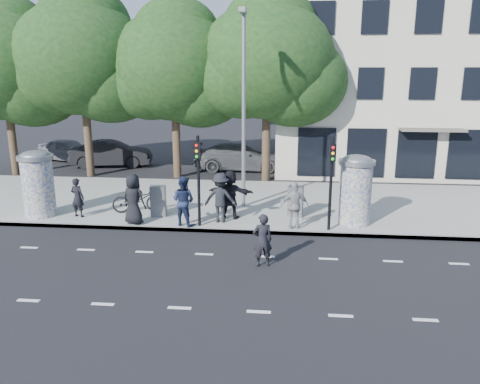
# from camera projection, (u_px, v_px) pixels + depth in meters

# --- Properties ---
(ground) EXTENTS (120.00, 120.00, 0.00)m
(ground) POSITION_uv_depth(u_px,v_px,m) (196.00, 272.00, 13.89)
(ground) COLOR black
(ground) RESTS_ON ground
(sidewalk) EXTENTS (40.00, 8.00, 0.15)m
(sidewalk) POSITION_uv_depth(u_px,v_px,m) (227.00, 202.00, 21.10)
(sidewalk) COLOR gray
(sidewalk) RESTS_ON ground
(curb) EXTENTS (40.00, 0.10, 0.16)m
(curb) POSITION_uv_depth(u_px,v_px,m) (214.00, 231.00, 17.29)
(curb) COLOR slate
(curb) RESTS_ON ground
(lane_dash_near) EXTENTS (32.00, 0.12, 0.01)m
(lane_dash_near) POSITION_uv_depth(u_px,v_px,m) (180.00, 308.00, 11.76)
(lane_dash_near) COLOR silver
(lane_dash_near) RESTS_ON ground
(lane_dash_far) EXTENTS (32.00, 0.12, 0.01)m
(lane_dash_far) POSITION_uv_depth(u_px,v_px,m) (204.00, 254.00, 15.23)
(lane_dash_far) COLOR silver
(lane_dash_far) RESTS_ON ground
(ad_column_left) EXTENTS (1.36, 1.36, 2.65)m
(ad_column_left) POSITION_uv_depth(u_px,v_px,m) (38.00, 182.00, 18.53)
(ad_column_left) COLOR beige
(ad_column_left) RESTS_ON sidewalk
(ad_column_right) EXTENTS (1.36, 1.36, 2.65)m
(ad_column_right) POSITION_uv_depth(u_px,v_px,m) (355.00, 188.00, 17.54)
(ad_column_right) COLOR beige
(ad_column_right) RESTS_ON sidewalk
(traffic_pole_near) EXTENTS (0.22, 0.31, 3.40)m
(traffic_pole_near) POSITION_uv_depth(u_px,v_px,m) (198.00, 172.00, 17.04)
(traffic_pole_near) COLOR black
(traffic_pole_near) RESTS_ON sidewalk
(traffic_pole_far) EXTENTS (0.22, 0.31, 3.40)m
(traffic_pole_far) POSITION_uv_depth(u_px,v_px,m) (331.00, 175.00, 16.58)
(traffic_pole_far) COLOR black
(traffic_pole_far) RESTS_ON sidewalk
(street_lamp) EXTENTS (0.25, 0.93, 8.00)m
(street_lamp) POSITION_uv_depth(u_px,v_px,m) (244.00, 97.00, 19.01)
(street_lamp) COLOR slate
(street_lamp) RESTS_ON sidewalk
(tree_far_left) EXTENTS (7.20, 7.20, 9.26)m
(tree_far_left) POSITION_uv_depth(u_px,v_px,m) (3.00, 64.00, 25.64)
(tree_far_left) COLOR #38281C
(tree_far_left) RESTS_ON ground
(tree_mid_left) EXTENTS (7.20, 7.20, 9.57)m
(tree_mid_left) POSITION_uv_depth(u_px,v_px,m) (82.00, 58.00, 25.13)
(tree_mid_left) COLOR #38281C
(tree_mid_left) RESTS_ON ground
(tree_near_left) EXTENTS (6.80, 6.80, 8.97)m
(tree_near_left) POSITION_uv_depth(u_px,v_px,m) (174.00, 66.00, 24.95)
(tree_near_left) COLOR #38281C
(tree_near_left) RESTS_ON ground
(tree_center) EXTENTS (7.00, 7.00, 9.30)m
(tree_center) POSITION_uv_depth(u_px,v_px,m) (267.00, 61.00, 24.03)
(tree_center) COLOR #38281C
(tree_center) RESTS_ON ground
(building) EXTENTS (20.30, 15.85, 12.00)m
(building) POSITION_uv_depth(u_px,v_px,m) (433.00, 68.00, 30.51)
(building) COLOR #BAB39B
(building) RESTS_ON ground
(ped_a) EXTENTS (1.07, 0.85, 1.92)m
(ped_a) POSITION_uv_depth(u_px,v_px,m) (134.00, 199.00, 17.62)
(ped_a) COLOR black
(ped_a) RESTS_ON sidewalk
(ped_b) EXTENTS (0.65, 0.50, 1.58)m
(ped_b) POSITION_uv_depth(u_px,v_px,m) (78.00, 197.00, 18.53)
(ped_b) COLOR black
(ped_b) RESTS_ON sidewalk
(ped_c) EXTENTS (1.10, 0.98, 1.88)m
(ped_c) POSITION_uv_depth(u_px,v_px,m) (183.00, 201.00, 17.47)
(ped_c) COLOR #192340
(ped_c) RESTS_ON sidewalk
(ped_d) EXTENTS (1.24, 0.73, 1.90)m
(ped_d) POSITION_uv_depth(u_px,v_px,m) (220.00, 198.00, 17.86)
(ped_d) COLOR black
(ped_d) RESTS_ON sidewalk
(ped_e) EXTENTS (1.12, 0.76, 1.76)m
(ped_e) POSITION_uv_depth(u_px,v_px,m) (295.00, 206.00, 17.06)
(ped_e) COLOR #959597
(ped_e) RESTS_ON sidewalk
(ped_f) EXTENTS (1.86, 0.86, 1.94)m
(ped_f) POSITION_uv_depth(u_px,v_px,m) (230.00, 194.00, 18.29)
(ped_f) COLOR black
(ped_f) RESTS_ON sidewalk
(man_road) EXTENTS (0.69, 0.54, 1.66)m
(man_road) POSITION_uv_depth(u_px,v_px,m) (262.00, 240.00, 14.14)
(man_road) COLOR black
(man_road) RESTS_ON ground
(bicycle) EXTENTS (1.23, 2.17, 1.08)m
(bicycle) POSITION_uv_depth(u_px,v_px,m) (138.00, 199.00, 19.19)
(bicycle) COLOR black
(bicycle) RESTS_ON sidewalk
(cabinet_left) EXTENTS (0.63, 0.48, 1.23)m
(cabinet_left) POSITION_uv_depth(u_px,v_px,m) (158.00, 201.00, 18.68)
(cabinet_left) COLOR slate
(cabinet_left) RESTS_ON sidewalk
(cabinet_right) EXTENTS (0.65, 0.52, 1.23)m
(cabinet_right) POSITION_uv_depth(u_px,v_px,m) (295.00, 201.00, 18.63)
(cabinet_right) COLOR slate
(cabinet_right) RESTS_ON sidewalk
(car_left) EXTENTS (3.22, 4.69, 1.48)m
(car_left) POSITION_uv_depth(u_px,v_px,m) (68.00, 150.00, 31.07)
(car_left) COLOR slate
(car_left) RESTS_ON ground
(car_mid) EXTENTS (2.61, 5.18, 1.63)m
(car_mid) POSITION_uv_depth(u_px,v_px,m) (111.00, 154.00, 29.24)
(car_mid) COLOR black
(car_mid) RESTS_ON ground
(car_right) EXTENTS (2.55, 5.59, 1.59)m
(car_right) POSITION_uv_depth(u_px,v_px,m) (240.00, 157.00, 28.19)
(car_right) COLOR #474A4D
(car_right) RESTS_ON ground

